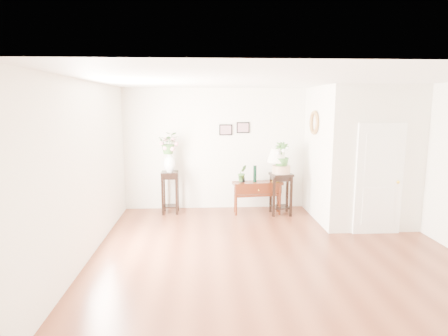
{
  "coord_description": "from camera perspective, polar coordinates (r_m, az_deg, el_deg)",
  "views": [
    {
      "loc": [
        -1.18,
        -5.89,
        2.43
      ],
      "look_at": [
        -0.77,
        1.3,
        1.2
      ],
      "focal_mm": 30.0,
      "sensor_mm": 36.0,
      "label": 1
    }
  ],
  "objects": [
    {
      "name": "wall_left",
      "position": [
        6.25,
        -20.14,
        -0.41
      ],
      "size": [
        0.02,
        5.5,
        2.8
      ],
      "primitive_type": "cube",
      "color": "white",
      "rests_on": "ground"
    },
    {
      "name": "art_print_left",
      "position": [
        8.65,
        0.27,
        5.84
      ],
      "size": [
        0.3,
        0.02,
        0.25
      ],
      "primitive_type": "cube",
      "color": "black",
      "rests_on": "wall_back"
    },
    {
      "name": "potted_plant",
      "position": [
        8.27,
        2.8,
        -0.89
      ],
      "size": [
        0.25,
        0.22,
        0.37
      ],
      "primitive_type": "imported",
      "rotation": [
        0.0,
        0.0,
        0.37
      ],
      "color": "#36672A",
      "rests_on": "console_table"
    },
    {
      "name": "table_lamp",
      "position": [
        8.36,
        8.01,
        0.29
      ],
      "size": [
        0.55,
        0.55,
        0.75
      ],
      "primitive_type": "cube",
      "rotation": [
        0.0,
        0.0,
        0.33
      ],
      "color": "gold",
      "rests_on": "console_table"
    },
    {
      "name": "plant_stand_a",
      "position": [
        8.51,
        -8.2,
        -3.71
      ],
      "size": [
        0.37,
        0.37,
        0.95
      ],
      "primitive_type": "cube",
      "rotation": [
        0.0,
        0.0,
        0.01
      ],
      "color": "black",
      "rests_on": "floor"
    },
    {
      "name": "wall_back",
      "position": [
        8.78,
        4.51,
        2.91
      ],
      "size": [
        6.0,
        0.02,
        2.8
      ],
      "primitive_type": "cube",
      "color": "white",
      "rests_on": "ground"
    },
    {
      "name": "lily_arrangement",
      "position": [
        8.33,
        -8.39,
        3.81
      ],
      "size": [
        0.45,
        0.39,
        0.49
      ],
      "primitive_type": "imported",
      "rotation": [
        0.0,
        0.0,
        -0.02
      ],
      "color": "#36672A",
      "rests_on": "porcelain_vase"
    },
    {
      "name": "console_table",
      "position": [
        8.43,
        5.09,
        -4.53
      ],
      "size": [
        1.13,
        0.49,
        0.73
      ],
      "primitive_type": "cube",
      "rotation": [
        0.0,
        0.0,
        0.12
      ],
      "color": "#411E0C",
      "rests_on": "floor"
    },
    {
      "name": "wall_ornament",
      "position": [
        8.14,
        13.56,
        6.74
      ],
      "size": [
        0.07,
        0.51,
        0.51
      ],
      "primitive_type": "torus",
      "rotation": [
        0.0,
        1.57,
        0.0
      ],
      "color": "#A9773B",
      "rests_on": "partition"
    },
    {
      "name": "ceiling",
      "position": [
        6.02,
        8.28,
        13.11
      ],
      "size": [
        6.0,
        5.5,
        0.02
      ],
      "primitive_type": "cube",
      "color": "white",
      "rests_on": "ground"
    },
    {
      "name": "door",
      "position": [
        7.55,
        22.56,
        -1.6
      ],
      "size": [
        0.9,
        0.05,
        2.1
      ],
      "primitive_type": "cube",
      "color": "white",
      "rests_on": "floor"
    },
    {
      "name": "narcissus",
      "position": [
        8.27,
        8.78,
        1.94
      ],
      "size": [
        0.32,
        0.32,
        0.57
      ],
      "primitive_type": "imported",
      "rotation": [
        0.0,
        0.0,
        0.0
      ],
      "color": "#36672A",
      "rests_on": "ceramic_bowl"
    },
    {
      "name": "ceramic_bowl",
      "position": [
        8.32,
        8.72,
        -0.27
      ],
      "size": [
        0.47,
        0.47,
        0.18
      ],
      "primitive_type": "cylinder",
      "rotation": [
        0.0,
        0.0,
        0.22
      ],
      "color": "tan",
      "rests_on": "plant_stand_b"
    },
    {
      "name": "wall_front",
      "position": [
        3.51,
        16.7,
        -7.83
      ],
      "size": [
        6.0,
        0.02,
        2.8
      ],
      "primitive_type": "cube",
      "color": "white",
      "rests_on": "ground"
    },
    {
      "name": "green_vase",
      "position": [
        8.31,
        4.73,
        -0.97
      ],
      "size": [
        0.1,
        0.1,
        0.37
      ],
      "primitive_type": "cylinder",
      "rotation": [
        0.0,
        0.0,
        -0.34
      ],
      "color": "black",
      "rests_on": "console_table"
    },
    {
      "name": "partition",
      "position": [
        8.4,
        19.78,
        2.06
      ],
      "size": [
        1.8,
        1.95,
        2.8
      ],
      "primitive_type": "cube",
      "color": "white",
      "rests_on": "floor"
    },
    {
      "name": "porcelain_vase",
      "position": [
        8.38,
        -8.32,
        0.94
      ],
      "size": [
        0.34,
        0.34,
        0.45
      ],
      "primitive_type": null,
      "rotation": [
        0.0,
        0.0,
        0.39
      ],
      "color": "white",
      "rests_on": "plant_stand_a"
    },
    {
      "name": "art_print_right",
      "position": [
        8.68,
        2.92,
        6.17
      ],
      "size": [
        0.3,
        0.02,
        0.25
      ],
      "primitive_type": "cube",
      "color": "black",
      "rests_on": "wall_back"
    },
    {
      "name": "plant_stand_b",
      "position": [
        8.43,
        8.62,
        -3.92
      ],
      "size": [
        0.5,
        0.5,
        0.93
      ],
      "primitive_type": "cube",
      "rotation": [
        0.0,
        0.0,
        0.16
      ],
      "color": "black",
      "rests_on": "floor"
    },
    {
      "name": "floor",
      "position": [
        6.48,
        7.66,
        -12.45
      ],
      "size": [
        6.0,
        5.5,
        0.02
      ],
      "primitive_type": "cube",
      "color": "brown",
      "rests_on": "ground"
    }
  ]
}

